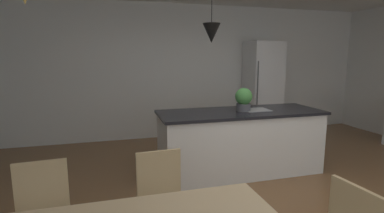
{
  "coord_description": "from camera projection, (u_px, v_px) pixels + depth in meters",
  "views": [
    {
      "loc": [
        -1.57,
        -2.63,
        1.65
      ],
      "look_at": [
        -0.67,
        0.56,
        1.08
      ],
      "focal_mm": 27.13,
      "sensor_mm": 36.0,
      "label": 1
    }
  ],
  "objects": [
    {
      "name": "potted_plant_on_island",
      "position": [
        244.0,
        99.0,
        4.06
      ],
      "size": [
        0.24,
        0.24,
        0.33
      ],
      "color": "#4C4C51",
      "rests_on": "kitchen_island"
    },
    {
      "name": "chair_far_right",
      "position": [
        163.0,
        202.0,
        2.38
      ],
      "size": [
        0.42,
        0.42,
        0.87
      ],
      "color": "tan",
      "rests_on": "ground_plane"
    },
    {
      "name": "ground_plane",
      "position": [
        264.0,
        210.0,
        3.19
      ],
      "size": [
        10.0,
        8.4,
        0.04
      ],
      "primitive_type": "cube",
      "color": "brown"
    },
    {
      "name": "wall_back_kitchen",
      "position": [
        188.0,
        72.0,
        6.06
      ],
      "size": [
        10.0,
        0.12,
        2.7
      ],
      "primitive_type": "cube",
      "color": "silver",
      "rests_on": "ground_plane"
    },
    {
      "name": "kitchen_island",
      "position": [
        240.0,
        141.0,
        4.15
      ],
      "size": [
        2.32,
        0.84,
        0.91
      ],
      "color": "white",
      "rests_on": "ground_plane"
    },
    {
      "name": "pendant_over_island_main",
      "position": [
        211.0,
        33.0,
        3.78
      ],
      "size": [
        0.23,
        0.23,
        0.87
      ],
      "color": "black"
    },
    {
      "name": "refrigerator",
      "position": [
        262.0,
        89.0,
        6.15
      ],
      "size": [
        0.67,
        0.67,
        1.97
      ],
      "color": "silver",
      "rests_on": "ground_plane"
    }
  ]
}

